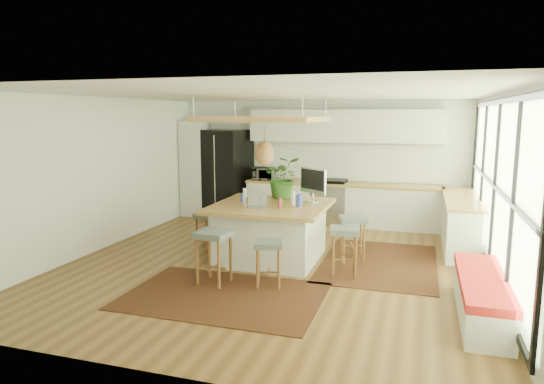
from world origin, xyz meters
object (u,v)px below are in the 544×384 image
(laptop, at_px, (256,200))
(microwave, at_px, (264,172))
(island_plant, at_px, (283,182))
(stool_right_front, at_px, (344,252))
(island, at_px, (271,232))
(stool_right_back, at_px, (353,238))
(monitor, at_px, (313,187))
(stool_near_right, at_px, (268,262))
(stool_near_left, at_px, (214,259))
(fridge, at_px, (227,178))
(stool_left_side, at_px, (209,232))

(laptop, bearing_deg, microwave, 99.73)
(laptop, relative_size, island_plant, 0.44)
(laptop, bearing_deg, stool_right_front, -9.33)
(island, distance_m, stool_right_back, 1.37)
(island, relative_size, monitor, 2.96)
(stool_right_front, relative_size, monitor, 1.16)
(monitor, bearing_deg, island_plant, -163.81)
(island, xyz_separation_m, monitor, (0.61, 0.43, 0.72))
(stool_near_right, relative_size, stool_right_back, 0.91)
(stool_near_right, height_order, island_plant, island_plant)
(island, xyz_separation_m, stool_near_left, (-0.41, -1.39, -0.11))
(laptop, xyz_separation_m, monitor, (0.74, 0.80, 0.14))
(fridge, xyz_separation_m, stool_near_right, (2.36, -4.15, -0.57))
(stool_left_side, bearing_deg, microwave, 87.93)
(stool_near_left, bearing_deg, laptop, 74.67)
(stool_near_right, height_order, stool_right_front, stool_right_front)
(island, xyz_separation_m, stool_near_right, (0.36, -1.26, -0.11))
(stool_near_right, relative_size, monitor, 1.05)
(island, relative_size, laptop, 5.73)
(fridge, height_order, stool_near_right, fridge)
(laptop, height_order, island_plant, island_plant)
(stool_right_front, distance_m, stool_right_back, 0.85)
(fridge, height_order, island, fridge)
(stool_right_back, distance_m, stool_left_side, 2.49)
(stool_near_left, bearing_deg, fridge, 110.37)
(island, relative_size, stool_right_front, 2.56)
(stool_near_left, height_order, stool_right_back, stool_near_left)
(stool_right_front, xyz_separation_m, monitor, (-0.68, 0.87, 0.83))
(fridge, xyz_separation_m, stool_right_front, (3.29, -3.33, -0.57))
(island, xyz_separation_m, stool_right_front, (1.29, -0.44, -0.11))
(island, bearing_deg, fridge, 124.69)
(fridge, distance_m, stool_right_back, 4.17)
(laptop, height_order, monitor, monitor)
(stool_right_back, xyz_separation_m, laptop, (-1.43, -0.78, 0.70))
(island, bearing_deg, stool_right_back, 17.51)
(stool_left_side, distance_m, island_plant, 1.57)
(stool_near_left, relative_size, stool_near_right, 1.18)
(stool_right_front, relative_size, laptop, 2.24)
(monitor, xyz_separation_m, island_plant, (-0.59, 0.21, 0.03))
(stool_near_right, distance_m, stool_left_side, 2.04)
(stool_near_left, height_order, stool_left_side, stool_near_left)
(island, height_order, stool_near_right, island)
(stool_right_front, xyz_separation_m, microwave, (-2.36, 3.29, 0.74))
(island_plant, bearing_deg, monitor, -19.98)
(fridge, relative_size, island, 1.11)
(stool_right_back, distance_m, laptop, 1.77)
(monitor, bearing_deg, microwave, 160.77)
(monitor, bearing_deg, stool_near_right, -62.09)
(stool_near_left, xyz_separation_m, laptop, (0.28, 1.02, 0.70))
(stool_near_left, xyz_separation_m, stool_left_side, (-0.75, 1.47, 0.00))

